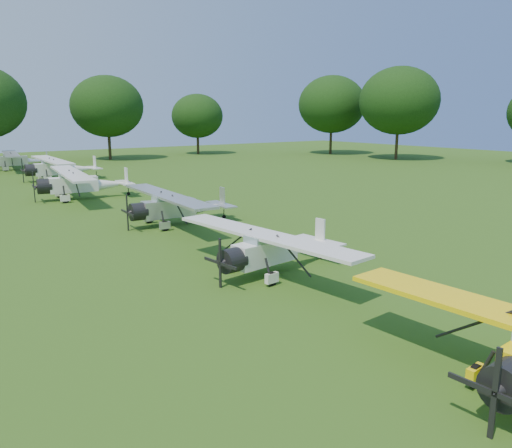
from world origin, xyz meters
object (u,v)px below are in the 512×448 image
(aircraft_3, at_px, (273,246))
(aircraft_4, at_px, (176,205))
(aircraft_6, at_px, (59,167))
(aircraft_7, at_px, (17,159))
(aircraft_5, at_px, (81,182))

(aircraft_3, distance_m, aircraft_4, 11.00)
(aircraft_3, bearing_deg, aircraft_4, 78.19)
(aircraft_3, height_order, aircraft_6, aircraft_6)
(aircraft_6, relative_size, aircraft_7, 1.06)
(aircraft_5, xyz_separation_m, aircraft_6, (1.75, 13.09, 0.00))
(aircraft_4, bearing_deg, aircraft_5, 100.78)
(aircraft_6, distance_m, aircraft_7, 13.27)
(aircraft_7, bearing_deg, aircraft_3, -82.20)
(aircraft_5, xyz_separation_m, aircraft_7, (0.24, 26.28, -0.08))
(aircraft_3, xyz_separation_m, aircraft_6, (0.97, 37.06, 0.24))
(aircraft_3, bearing_deg, aircraft_7, 84.08)
(aircraft_5, relative_size, aircraft_6, 1.00)
(aircraft_3, relative_size, aircraft_5, 0.83)
(aircraft_4, distance_m, aircraft_6, 26.11)
(aircraft_3, height_order, aircraft_7, aircraft_7)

